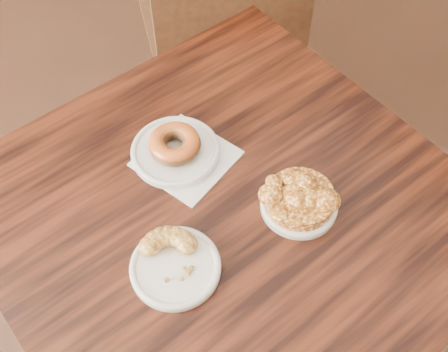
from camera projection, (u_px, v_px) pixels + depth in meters
name	position (u px, v px, depth m)	size (l,w,h in m)	color
floor	(245.00, 301.00, 1.72)	(5.00, 5.00, 0.00)	black
cafe_table	(227.00, 291.00, 1.34)	(0.83, 0.83, 0.75)	black
chair_far	(218.00, 34.00, 1.76)	(0.47, 0.47, 0.90)	black
napkin	(186.00, 158.00, 1.10)	(0.16, 0.16, 0.00)	white
plate_donut	(176.00, 152.00, 1.10)	(0.17, 0.17, 0.01)	white
plate_cruller	(175.00, 268.00, 0.96)	(0.16, 0.16, 0.01)	white
plate_fritter	(299.00, 205.00, 1.03)	(0.14, 0.14, 0.01)	white
glazed_donut	(175.00, 144.00, 1.08)	(0.10, 0.10, 0.04)	#964315
apple_fritter	(300.00, 197.00, 1.01)	(0.17, 0.17, 0.04)	#461C07
cruller_fragment	(175.00, 261.00, 0.94)	(0.12, 0.12, 0.03)	brown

